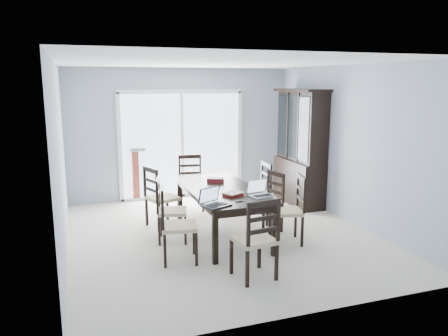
{
  "coord_description": "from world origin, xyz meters",
  "views": [
    {
      "loc": [
        -2.05,
        -6.08,
        2.33
      ],
      "look_at": [
        0.05,
        0.0,
        1.06
      ],
      "focal_mm": 35.0,
      "sensor_mm": 36.0,
      "label": 1
    }
  ],
  "objects_px": {
    "chair_right_mid": "(270,195)",
    "game_box": "(216,180)",
    "cell_phone": "(239,201)",
    "dining_table": "(221,193)",
    "chair_right_near": "(293,202)",
    "chair_left_mid": "(166,203)",
    "laptop_dark": "(216,202)",
    "chair_right_far": "(260,184)",
    "chair_left_far": "(157,191)",
    "china_hutch": "(300,149)",
    "chair_left_near": "(172,216)",
    "chair_end_far": "(190,176)",
    "hot_tub": "(162,163)",
    "laptop_silver": "(262,193)",
    "chair_end_near": "(258,231)"
  },
  "relations": [
    {
      "from": "china_hutch",
      "to": "chair_left_mid",
      "type": "bearing_deg",
      "value": -157.21
    },
    {
      "from": "laptop_silver",
      "to": "cell_phone",
      "type": "height_order",
      "value": "laptop_silver"
    },
    {
      "from": "cell_phone",
      "to": "dining_table",
      "type": "bearing_deg",
      "value": 89.19
    },
    {
      "from": "chair_left_mid",
      "to": "chair_end_far",
      "type": "height_order",
      "value": "chair_end_far"
    },
    {
      "from": "chair_right_mid",
      "to": "laptop_dark",
      "type": "bearing_deg",
      "value": 112.8
    },
    {
      "from": "laptop_dark",
      "to": "cell_phone",
      "type": "xyz_separation_m",
      "value": [
        0.35,
        0.12,
        -0.05
      ]
    },
    {
      "from": "dining_table",
      "to": "cell_phone",
      "type": "height_order",
      "value": "cell_phone"
    },
    {
      "from": "chair_right_mid",
      "to": "game_box",
      "type": "xyz_separation_m",
      "value": [
        -0.77,
        0.41,
        0.21
      ]
    },
    {
      "from": "china_hutch",
      "to": "laptop_dark",
      "type": "bearing_deg",
      "value": -137.95
    },
    {
      "from": "chair_left_near",
      "to": "chair_right_near",
      "type": "bearing_deg",
      "value": 104.36
    },
    {
      "from": "chair_left_far",
      "to": "chair_right_mid",
      "type": "distance_m",
      "value": 1.81
    },
    {
      "from": "chair_left_near",
      "to": "chair_right_mid",
      "type": "bearing_deg",
      "value": 123.06
    },
    {
      "from": "chair_right_far",
      "to": "chair_end_near",
      "type": "bearing_deg",
      "value": 157.27
    },
    {
      "from": "cell_phone",
      "to": "game_box",
      "type": "xyz_separation_m",
      "value": [
        0.06,
        1.19,
        0.03
      ]
    },
    {
      "from": "dining_table",
      "to": "chair_right_near",
      "type": "xyz_separation_m",
      "value": [
        0.89,
        -0.62,
        -0.06
      ]
    },
    {
      "from": "chair_left_mid",
      "to": "chair_right_far",
      "type": "relative_size",
      "value": 0.98
    },
    {
      "from": "chair_left_far",
      "to": "laptop_silver",
      "type": "xyz_separation_m",
      "value": [
        1.23,
        -1.35,
        0.19
      ]
    },
    {
      "from": "chair_end_near",
      "to": "cell_phone",
      "type": "bearing_deg",
      "value": 77.75
    },
    {
      "from": "dining_table",
      "to": "chair_end_far",
      "type": "bearing_deg",
      "value": 92.15
    },
    {
      "from": "chair_right_far",
      "to": "chair_left_mid",
      "type": "bearing_deg",
      "value": 109.77
    },
    {
      "from": "chair_left_mid",
      "to": "laptop_dark",
      "type": "height_order",
      "value": "chair_left_mid"
    },
    {
      "from": "chair_right_mid",
      "to": "hot_tub",
      "type": "distance_m",
      "value": 3.67
    },
    {
      "from": "chair_right_mid",
      "to": "game_box",
      "type": "relative_size",
      "value": 4.0
    },
    {
      "from": "laptop_silver",
      "to": "chair_end_near",
      "type": "bearing_deg",
      "value": -125.64
    },
    {
      "from": "chair_right_near",
      "to": "cell_phone",
      "type": "xyz_separation_m",
      "value": [
        -0.91,
        -0.18,
        0.14
      ]
    },
    {
      "from": "chair_right_mid",
      "to": "laptop_dark",
      "type": "height_order",
      "value": "chair_right_mid"
    },
    {
      "from": "chair_right_near",
      "to": "chair_right_mid",
      "type": "height_order",
      "value": "chair_right_near"
    },
    {
      "from": "chair_right_near",
      "to": "laptop_dark",
      "type": "xyz_separation_m",
      "value": [
        -1.26,
        -0.29,
        0.19
      ]
    },
    {
      "from": "chair_left_mid",
      "to": "chair_end_far",
      "type": "distance_m",
      "value": 1.75
    },
    {
      "from": "chair_left_mid",
      "to": "chair_right_near",
      "type": "bearing_deg",
      "value": 83.25
    },
    {
      "from": "hot_tub",
      "to": "game_box",
      "type": "bearing_deg",
      "value": -85.25
    },
    {
      "from": "china_hutch",
      "to": "chair_right_far",
      "type": "height_order",
      "value": "china_hutch"
    },
    {
      "from": "chair_right_near",
      "to": "laptop_dark",
      "type": "relative_size",
      "value": 2.82
    },
    {
      "from": "dining_table",
      "to": "chair_end_near",
      "type": "distance_m",
      "value": 1.63
    },
    {
      "from": "china_hutch",
      "to": "game_box",
      "type": "height_order",
      "value": "china_hutch"
    },
    {
      "from": "chair_end_far",
      "to": "laptop_dark",
      "type": "relative_size",
      "value": 2.78
    },
    {
      "from": "dining_table",
      "to": "chair_end_far",
      "type": "distance_m",
      "value": 1.61
    },
    {
      "from": "chair_right_mid",
      "to": "hot_tub",
      "type": "relative_size",
      "value": 0.46
    },
    {
      "from": "chair_end_near",
      "to": "chair_left_far",
      "type": "bearing_deg",
      "value": 100.86
    },
    {
      "from": "chair_end_far",
      "to": "laptop_dark",
      "type": "distance_m",
      "value": 2.54
    },
    {
      "from": "chair_right_near",
      "to": "chair_end_far",
      "type": "relative_size",
      "value": 1.02
    },
    {
      "from": "china_hutch",
      "to": "chair_left_near",
      "type": "height_order",
      "value": "china_hutch"
    },
    {
      "from": "chair_right_far",
      "to": "chair_left_far",
      "type": "bearing_deg",
      "value": 89.42
    },
    {
      "from": "china_hutch",
      "to": "laptop_silver",
      "type": "relative_size",
      "value": 6.05
    },
    {
      "from": "dining_table",
      "to": "china_hutch",
      "type": "distance_m",
      "value": 2.41
    },
    {
      "from": "chair_left_mid",
      "to": "laptop_dark",
      "type": "relative_size",
      "value": 2.67
    },
    {
      "from": "dining_table",
      "to": "game_box",
      "type": "distance_m",
      "value": 0.41
    },
    {
      "from": "laptop_silver",
      "to": "cell_phone",
      "type": "xyz_separation_m",
      "value": [
        -0.4,
        -0.13,
        -0.05
      ]
    },
    {
      "from": "chair_right_near",
      "to": "dining_table",
      "type": "bearing_deg",
      "value": 69.87
    },
    {
      "from": "chair_end_near",
      "to": "game_box",
      "type": "distance_m",
      "value": 2.03
    }
  ]
}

